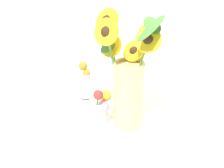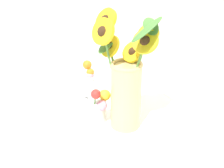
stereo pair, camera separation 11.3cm
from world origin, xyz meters
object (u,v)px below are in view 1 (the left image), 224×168
mason_jar_sunflowers (128,81)px  vase_small_center (100,108)px  serving_tray (112,116)px  vase_bulb_right (86,84)px

mason_jar_sunflowers → vase_small_center: size_ratio=2.88×
serving_tray → vase_small_center: vase_small_center is taller
serving_tray → vase_bulb_right: size_ratio=3.42×
serving_tray → mason_jar_sunflowers: mason_jar_sunflowers is taller
mason_jar_sunflowers → serving_tray: bearing=166.2°
mason_jar_sunflowers → vase_bulb_right: bearing=166.9°
mason_jar_sunflowers → vase_small_center: mason_jar_sunflowers is taller
serving_tray → vase_bulb_right: bearing=167.3°
mason_jar_sunflowers → vase_bulb_right: mason_jar_sunflowers is taller
serving_tray → mason_jar_sunflowers: size_ratio=1.30×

